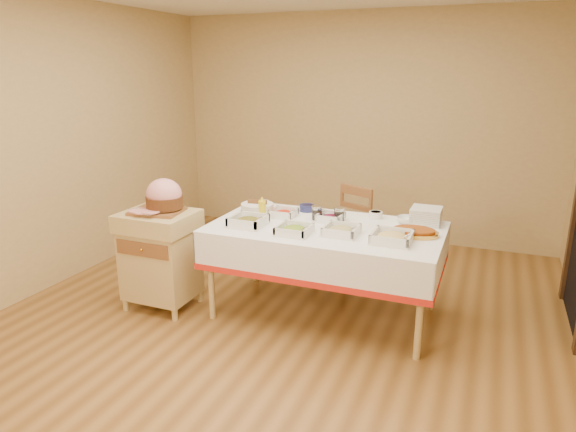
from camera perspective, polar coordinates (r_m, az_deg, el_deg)
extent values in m
plane|color=brown|center=(4.21, -1.25, -11.77)|extent=(5.00, 5.00, 0.00)
plane|color=tan|center=(6.14, 8.07, 9.67)|extent=(4.50, 0.00, 4.50)
plane|color=tan|center=(5.10, -25.43, 7.02)|extent=(0.00, 5.00, 5.00)
cube|color=tan|center=(4.09, 4.22, -1.57)|extent=(1.80, 1.00, 0.04)
cylinder|color=tan|center=(4.18, -8.55, -6.80)|extent=(0.05, 0.05, 0.71)
cylinder|color=tan|center=(4.87, -3.55, -3.29)|extent=(0.05, 0.05, 0.71)
cylinder|color=tan|center=(3.69, 14.42, -10.39)|extent=(0.05, 0.05, 0.71)
cylinder|color=tan|center=(4.45, 15.96, -5.80)|extent=(0.05, 0.05, 0.71)
cube|color=white|center=(4.08, 4.23, -1.23)|extent=(1.82, 1.02, 0.01)
cube|color=tan|center=(4.47, -13.93, -5.07)|extent=(0.55, 0.45, 0.59)
cube|color=tan|center=(4.35, -14.25, -0.55)|extent=(0.59, 0.49, 0.15)
cube|color=brown|center=(4.23, -15.92, -3.60)|extent=(0.49, 0.01, 0.12)
sphere|color=gold|center=(4.22, -16.00, -3.64)|extent=(0.03, 0.03, 0.03)
cylinder|color=tan|center=(4.60, -17.59, -9.37)|extent=(0.05, 0.05, 0.10)
cylinder|color=tan|center=(4.88, -14.67, -7.65)|extent=(0.05, 0.05, 0.10)
cylinder|color=tan|center=(4.32, -12.47, -10.66)|extent=(0.05, 0.05, 0.10)
cylinder|color=tan|center=(4.62, -9.71, -8.72)|extent=(0.05, 0.05, 0.10)
cube|color=brown|center=(4.85, 6.14, -2.25)|extent=(0.53, 0.52, 0.03)
cylinder|color=brown|center=(4.92, 3.20, -4.80)|extent=(0.03, 0.03, 0.43)
cylinder|color=brown|center=(5.16, 5.84, -3.83)|extent=(0.03, 0.03, 0.43)
cylinder|color=brown|center=(4.70, 6.31, -5.87)|extent=(0.03, 0.03, 0.43)
cylinder|color=brown|center=(4.96, 8.90, -4.79)|extent=(0.03, 0.03, 0.43)
cylinder|color=brown|center=(5.03, 5.98, 0.98)|extent=(0.03, 0.03, 0.46)
cylinder|color=brown|center=(4.82, 9.13, 0.20)|extent=(0.03, 0.03, 0.46)
cube|color=brown|center=(4.87, 7.61, 2.79)|extent=(0.35, 0.18, 0.09)
cube|color=brown|center=(4.33, -14.33, 0.54)|extent=(0.39, 0.32, 0.02)
ellipsoid|color=pink|center=(4.29, -13.62, 2.41)|extent=(0.30, 0.27, 0.25)
cylinder|color=#522C12|center=(4.31, -13.56, 1.52)|extent=(0.30, 0.30, 0.10)
cube|color=silver|center=(4.23, -16.13, 0.31)|extent=(0.25, 0.11, 0.00)
cylinder|color=silver|center=(4.33, -15.57, 0.76)|extent=(0.29, 0.08, 0.01)
cube|color=white|center=(4.10, -4.45, -0.96)|extent=(0.26, 0.26, 0.02)
ellipsoid|color=#A33912|center=(4.10, -4.46, -0.61)|extent=(0.20, 0.20, 0.07)
cylinder|color=silver|center=(4.05, -3.89, -0.74)|extent=(0.16, 0.01, 0.12)
cube|color=white|center=(3.89, 0.69, -1.89)|extent=(0.24, 0.24, 0.01)
ellipsoid|color=gold|center=(3.88, 0.69, -1.56)|extent=(0.19, 0.19, 0.06)
cylinder|color=silver|center=(3.84, 1.30, -1.72)|extent=(0.14, 0.01, 0.10)
cube|color=white|center=(3.90, 5.92, -1.95)|extent=(0.25, 0.25, 0.01)
ellipsoid|color=tan|center=(3.89, 5.93, -1.61)|extent=(0.19, 0.19, 0.07)
cylinder|color=silver|center=(3.85, 6.61, -1.77)|extent=(0.14, 0.01, 0.10)
cube|color=white|center=(3.79, 11.44, -2.70)|extent=(0.28, 0.28, 0.02)
ellipsoid|color=#D7B866|center=(3.78, 11.47, -2.32)|extent=(0.21, 0.21, 0.08)
cylinder|color=silver|center=(3.74, 12.32, -2.54)|extent=(0.15, 0.01, 0.11)
cube|color=white|center=(4.34, -0.52, 0.02)|extent=(0.20, 0.20, 0.01)
ellipsoid|color=red|center=(4.33, -0.52, 0.28)|extent=(0.16, 0.16, 0.05)
cylinder|color=silver|center=(4.30, -0.08, 0.22)|extent=(0.13, 0.01, 0.10)
cube|color=white|center=(4.23, 4.74, -0.47)|extent=(0.20, 0.20, 0.01)
ellipsoid|color=#580B28|center=(4.22, 4.74, -0.20)|extent=(0.15, 0.15, 0.05)
cylinder|color=silver|center=(4.19, 5.24, -0.27)|extent=(0.13, 0.01, 0.10)
cylinder|color=white|center=(4.65, -2.88, 1.37)|extent=(0.12, 0.12, 0.06)
cylinder|color=black|center=(4.65, -2.89, 1.58)|extent=(0.10, 0.10, 0.02)
cylinder|color=navy|center=(4.51, 2.13, 0.91)|extent=(0.13, 0.13, 0.06)
cylinder|color=#580B28|center=(4.50, 2.14, 1.13)|extent=(0.11, 0.11, 0.02)
cylinder|color=white|center=(4.35, 9.72, 0.13)|extent=(0.11, 0.11, 0.06)
cylinder|color=red|center=(4.35, 9.73, 0.35)|extent=(0.09, 0.09, 0.02)
imported|color=white|center=(4.36, 5.08, 0.19)|extent=(0.16, 0.16, 0.04)
imported|color=white|center=(4.26, 13.16, -0.45)|extent=(0.17, 0.17, 0.05)
cylinder|color=silver|center=(4.25, 3.24, 0.29)|extent=(0.09, 0.09, 0.10)
cylinder|color=silver|center=(4.24, 3.26, 1.04)|extent=(0.09, 0.09, 0.01)
cylinder|color=black|center=(4.25, 3.24, 0.10)|extent=(0.07, 0.07, 0.08)
cylinder|color=silver|center=(4.21, 5.70, 0.09)|extent=(0.09, 0.09, 0.11)
cylinder|color=silver|center=(4.20, 5.72, 0.86)|extent=(0.09, 0.09, 0.01)
cylinder|color=black|center=(4.22, 5.70, -0.09)|extent=(0.07, 0.07, 0.08)
cylinder|color=yellow|center=(4.26, -2.89, 0.67)|extent=(0.06, 0.06, 0.15)
cone|color=yellow|center=(4.23, -2.91, 1.93)|extent=(0.04, 0.04, 0.04)
cylinder|color=silver|center=(4.38, -3.42, 0.74)|extent=(0.28, 0.28, 0.10)
cube|color=white|center=(4.29, 15.03, -0.73)|extent=(0.24, 0.24, 0.01)
cube|color=white|center=(4.29, 15.05, -0.54)|extent=(0.24, 0.24, 0.01)
cube|color=white|center=(4.29, 15.06, -0.35)|extent=(0.24, 0.24, 0.01)
cube|color=white|center=(4.28, 15.07, -0.16)|extent=(0.24, 0.24, 0.01)
cube|color=white|center=(4.28, 15.09, 0.03)|extent=(0.24, 0.24, 0.01)
cube|color=white|center=(4.27, 15.10, 0.22)|extent=(0.24, 0.24, 0.01)
cube|color=white|center=(4.27, 15.12, 0.41)|extent=(0.24, 0.24, 0.01)
cube|color=white|center=(4.27, 15.13, 0.60)|extent=(0.24, 0.24, 0.01)
cube|color=white|center=(4.26, 15.15, 0.79)|extent=(0.24, 0.24, 0.01)
ellipsoid|color=gold|center=(3.98, 13.85, -1.83)|extent=(0.36, 0.26, 0.03)
ellipsoid|color=#8E410F|center=(3.97, 13.86, -1.65)|extent=(0.31, 0.22, 0.04)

